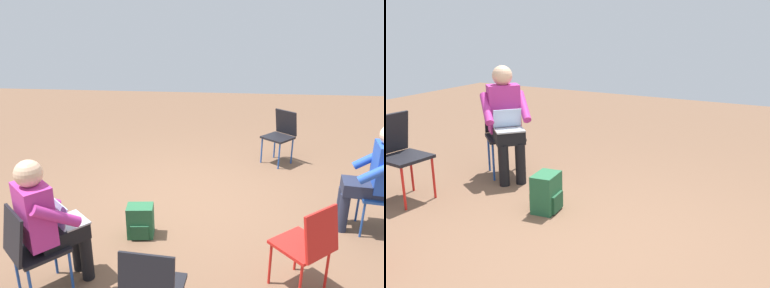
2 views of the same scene
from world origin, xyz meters
The scene contains 5 objects.
ground_plane centered at (0.00, 0.00, 0.00)m, with size 14.00×14.00×0.00m, color brown.
chair_northeast centered at (1.23, 1.69, 0.50)m, with size 0.58×0.59×0.85m.
chair_north centered at (0.14, 2.10, 0.50)m, with size 0.43×0.47×0.85m.
person_with_laptop centered at (1.12, 1.57, 0.69)m, with size 0.63×0.64×1.24m.
backpack_near_laptop_user centered at (0.56, 0.70, 0.16)m, with size 0.30×0.27×0.36m.
Camera 2 is at (-2.53, -1.28, 1.69)m, focal length 40.00 mm.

